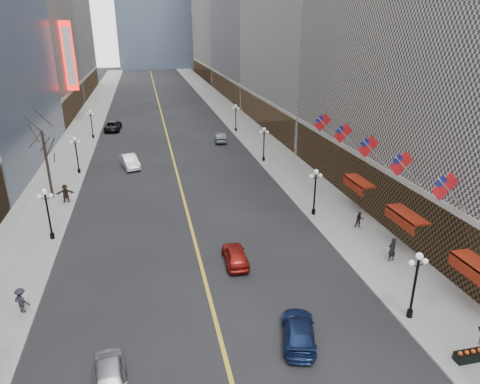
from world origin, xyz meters
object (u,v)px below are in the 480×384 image
streetlamp_west_2 (76,151)px  streetlamp_west_3 (91,121)px  car_sb_mid (235,255)px  streetlamp_east_1 (315,187)px  streetlamp_east_2 (264,141)px  car_nb_near (110,382)px  car_nb_far (113,126)px  ped_ne_corner (392,249)px  streetlamp_west_1 (47,209)px  car_sb_near (299,331)px  streetlamp_east_3 (236,115)px  streetlamp_east_0 (416,279)px  car_nb_mid (130,161)px  car_sb_far (220,137)px

streetlamp_west_2 → streetlamp_west_3: same height
streetlamp_west_3 → car_sb_mid: (14.42, -43.08, -2.19)m
streetlamp_east_1 → streetlamp_east_2: size_ratio=1.00×
car_nb_near → car_nb_far: 59.42m
car_nb_far → ped_ne_corner: bearing=-60.7°
streetlamp_west_1 → car_sb_near: 23.12m
car_sb_mid → ped_ne_corner: ped_ne_corner is taller
streetlamp_west_2 → car_nb_near: streetlamp_west_2 is taller
car_nb_near → car_sb_mid: (8.60, 10.92, -0.01)m
streetlamp_west_3 → car_sb_mid: streetlamp_west_3 is taller
car_sb_mid → streetlamp_east_3: bearing=-100.0°
car_sb_near → car_sb_mid: size_ratio=1.09×
streetlamp_east_1 → streetlamp_east_3: 36.00m
streetlamp_east_0 → streetlamp_west_2: bearing=124.8°
streetlamp_east_1 → car_nb_mid: streetlamp_east_1 is taller
streetlamp_east_1 → car_nb_mid: (-17.50, 19.30, -2.08)m
streetlamp_east_1 → car_nb_near: bearing=-134.7°
streetlamp_west_2 → car_nb_far: size_ratio=0.82×
streetlamp_east_1 → streetlamp_west_3: same height
streetlamp_east_1 → car_sb_near: 18.08m
streetlamp_east_1 → streetlamp_west_1: size_ratio=1.00×
car_sb_far → car_nb_mid: bearing=44.4°
streetlamp_east_3 → car_sb_near: size_ratio=0.99×
car_nb_far → ped_ne_corner: 55.98m
streetlamp_west_1 → streetlamp_west_3: size_ratio=1.00×
streetlamp_east_1 → ped_ne_corner: size_ratio=2.35×
streetlamp_west_3 → car_nb_far: 6.40m
streetlamp_west_2 → car_nb_near: size_ratio=1.06×
car_nb_far → car_nb_mid: bearing=-76.9°
streetlamp_east_2 → car_sb_mid: size_ratio=1.08×
car_sb_near → ped_ne_corner: ped_ne_corner is taller
streetlamp_east_2 → car_nb_near: streetlamp_east_2 is taller
streetlamp_east_0 → streetlamp_west_3: same height
streetlamp_east_2 → car_sb_far: (-3.82, 11.75, -2.13)m
streetlamp_east_2 → car_sb_far: 12.54m
car_nb_near → car_nb_mid: size_ratio=0.85×
streetlamp_east_1 → car_nb_far: bearing=116.7°
streetlamp_west_3 → car_sb_near: 54.84m
car_sb_near → car_nb_mid: bearing=-57.7°
car_sb_near → car_sb_mid: car_sb_mid is taller
streetlamp_east_1 → streetlamp_east_0: bearing=-90.0°
streetlamp_east_0 → streetlamp_east_2: (0.00, 34.00, 0.00)m
car_sb_near → car_sb_mid: 9.43m
streetlamp_east_0 → streetlamp_east_2: bearing=90.0°
streetlamp_east_2 → car_nb_far: size_ratio=0.82×
streetlamp_east_0 → streetlamp_west_1: size_ratio=1.00×
streetlamp_west_1 → car_sb_near: streetlamp_west_1 is taller
streetlamp_west_3 → car_sb_near: streetlamp_west_3 is taller
streetlamp_west_3 → car_sb_far: 20.85m
car_sb_near → car_sb_far: size_ratio=0.97×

